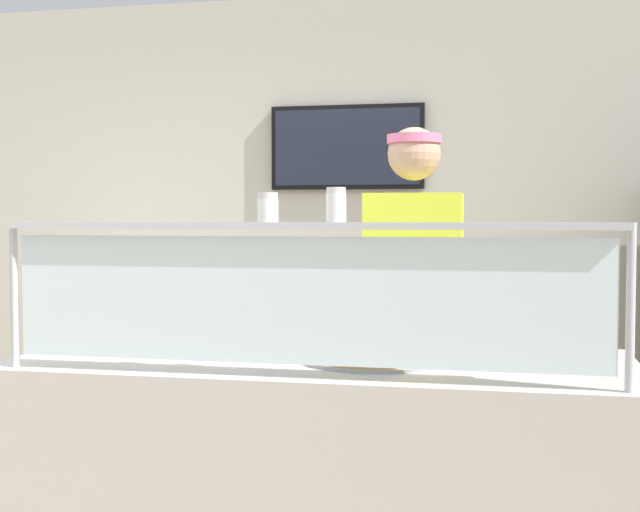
# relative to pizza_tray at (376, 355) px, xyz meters

# --- Properties ---
(shop_rear_unit) EXTENTS (6.38, 0.13, 2.70)m
(shop_rear_unit) POSITION_rel_pizza_tray_xyz_m (-0.18, 2.23, 0.39)
(shop_rear_unit) COLOR beige
(shop_rear_unit) RESTS_ON ground
(serving_counter) EXTENTS (1.98, 0.80, 0.95)m
(serving_counter) POSITION_rel_pizza_tray_xyz_m (-0.17, -0.01, -0.49)
(serving_counter) COLOR #BCB7B2
(serving_counter) RESTS_ON ground
(sneeze_guard) EXTENTS (1.80, 0.06, 0.44)m
(sneeze_guard) POSITION_rel_pizza_tray_xyz_m (-0.17, -0.35, 0.26)
(sneeze_guard) COLOR #B2B5BC
(sneeze_guard) RESTS_ON serving_counter
(pizza_tray) EXTENTS (0.49, 0.49, 0.04)m
(pizza_tray) POSITION_rel_pizza_tray_xyz_m (0.00, 0.00, 0.00)
(pizza_tray) COLOR #9EA0A8
(pizza_tray) RESTS_ON serving_counter
(pizza_server) EXTENTS (0.15, 0.29, 0.01)m
(pizza_server) POSITION_rel_pizza_tray_xyz_m (-0.01, -0.02, 0.02)
(pizza_server) COLOR #ADAFB7
(pizza_server) RESTS_ON pizza_tray
(parmesan_shaker) EXTENTS (0.06, 0.06, 0.08)m
(parmesan_shaker) POSITION_rel_pizza_tray_xyz_m (-0.26, -0.35, 0.46)
(parmesan_shaker) COLOR white
(parmesan_shaker) RESTS_ON sneeze_guard
(pepper_flake_shaker) EXTENTS (0.06, 0.06, 0.10)m
(pepper_flake_shaker) POSITION_rel_pizza_tray_xyz_m (-0.06, -0.35, 0.47)
(pepper_flake_shaker) COLOR white
(pepper_flake_shaker) RESTS_ON sneeze_guard
(worker_figure) EXTENTS (0.41, 0.50, 1.76)m
(worker_figure) POSITION_rel_pizza_tray_xyz_m (0.06, 0.67, 0.04)
(worker_figure) COLOR #23232D
(worker_figure) RESTS_ON ground
(prep_shelf) EXTENTS (0.70, 0.55, 0.87)m
(prep_shelf) POSITION_rel_pizza_tray_xyz_m (-1.77, 1.74, -0.53)
(prep_shelf) COLOR #B7BABF
(prep_shelf) RESTS_ON ground
(pizza_box_stack) EXTENTS (0.50, 0.48, 0.22)m
(pizza_box_stack) POSITION_rel_pizza_tray_xyz_m (-1.77, 1.74, 0.01)
(pizza_box_stack) COLOR silver
(pizza_box_stack) RESTS_ON prep_shelf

